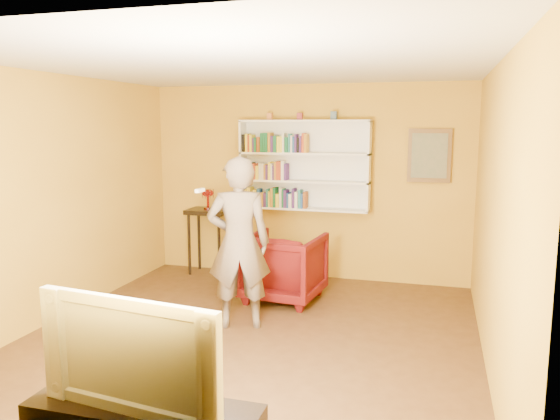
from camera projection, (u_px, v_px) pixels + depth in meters
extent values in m
cube|color=#462C16|center=(248.00, 346.00, 5.49)|extent=(5.30, 5.80, 0.12)
cube|color=#BC8D23|center=(307.00, 182.00, 7.67)|extent=(5.30, 0.04, 2.70)
cube|color=#BC8D23|center=(86.00, 277.00, 2.88)|extent=(5.30, 0.04, 2.70)
cube|color=#BC8D23|center=(49.00, 199.00, 5.90)|extent=(0.04, 5.80, 2.70)
cube|color=#BC8D23|center=(497.00, 219.00, 4.65)|extent=(0.04, 5.80, 2.70)
cube|color=silver|center=(245.00, 61.00, 5.06)|extent=(5.30, 5.80, 0.06)
cube|color=white|center=(306.00, 165.00, 7.59)|extent=(1.80, 0.03, 1.20)
cube|color=white|center=(243.00, 164.00, 7.71)|extent=(0.03, 0.28, 1.20)
cube|color=white|center=(369.00, 167.00, 7.22)|extent=(0.03, 0.28, 1.20)
cube|color=white|center=(304.00, 208.00, 7.56)|extent=(1.80, 0.28, 0.03)
cube|color=white|center=(304.00, 181.00, 7.50)|extent=(1.80, 0.28, 0.03)
cube|color=white|center=(304.00, 153.00, 7.44)|extent=(1.80, 0.28, 0.03)
cube|color=white|center=(304.00, 121.00, 7.37)|extent=(1.80, 0.28, 0.03)
cube|color=silver|center=(245.00, 198.00, 7.73)|extent=(0.02, 0.16, 0.20)
cube|color=yellow|center=(247.00, 197.00, 7.72)|extent=(0.04, 0.16, 0.24)
cube|color=yellow|center=(251.00, 196.00, 7.71)|extent=(0.04, 0.19, 0.26)
cube|color=#AF3C1B|center=(253.00, 199.00, 7.69)|extent=(0.04, 0.15, 0.20)
cube|color=yellow|center=(256.00, 198.00, 7.67)|extent=(0.04, 0.14, 0.24)
cube|color=#204B95|center=(260.00, 197.00, 7.65)|extent=(0.04, 0.14, 0.25)
cube|color=#B78124|center=(263.00, 199.00, 7.66)|extent=(0.04, 0.17, 0.20)
cube|color=#492674|center=(266.00, 199.00, 7.64)|extent=(0.04, 0.15, 0.20)
cube|color=teal|center=(269.00, 198.00, 7.64)|extent=(0.02, 0.19, 0.25)
cube|color=yellow|center=(271.00, 199.00, 7.63)|extent=(0.02, 0.19, 0.22)
cube|color=#B78124|center=(273.00, 197.00, 7.62)|extent=(0.03, 0.18, 0.27)
cube|color=#16643C|center=(276.00, 197.00, 7.61)|extent=(0.03, 0.19, 0.27)
cube|color=yellow|center=(279.00, 200.00, 7.59)|extent=(0.04, 0.15, 0.19)
cube|color=silver|center=(282.00, 197.00, 7.58)|extent=(0.03, 0.17, 0.27)
cube|color=#16643C|center=(284.00, 198.00, 7.56)|extent=(0.02, 0.16, 0.26)
cube|color=#492674|center=(286.00, 198.00, 7.57)|extent=(0.04, 0.18, 0.24)
cube|color=#204B95|center=(289.00, 200.00, 7.54)|extent=(0.03, 0.14, 0.21)
cube|color=silver|center=(291.00, 201.00, 7.54)|extent=(0.04, 0.17, 0.19)
cube|color=#492674|center=(294.00, 198.00, 7.52)|extent=(0.03, 0.16, 0.27)
cube|color=silver|center=(298.00, 200.00, 7.53)|extent=(0.04, 0.19, 0.22)
cube|color=teal|center=(300.00, 199.00, 7.50)|extent=(0.03, 0.16, 0.25)
cube|color=#204B95|center=(303.00, 200.00, 7.51)|extent=(0.03, 0.19, 0.21)
cube|color=brown|center=(305.00, 200.00, 7.47)|extent=(0.04, 0.14, 0.23)
cube|color=black|center=(245.00, 171.00, 7.67)|extent=(0.03, 0.17, 0.21)
cube|color=#204B95|center=(247.00, 170.00, 7.64)|extent=(0.02, 0.14, 0.26)
cube|color=#492674|center=(250.00, 172.00, 7.66)|extent=(0.03, 0.18, 0.20)
cube|color=black|center=(252.00, 171.00, 7.64)|extent=(0.04, 0.17, 0.23)
cube|color=#AF3C1B|center=(255.00, 171.00, 7.62)|extent=(0.04, 0.15, 0.22)
cube|color=yellow|center=(259.00, 172.00, 7.62)|extent=(0.04, 0.18, 0.19)
cube|color=silver|center=(262.00, 171.00, 7.61)|extent=(0.03, 0.19, 0.23)
cube|color=silver|center=(264.00, 171.00, 7.59)|extent=(0.03, 0.16, 0.22)
cube|color=#B78124|center=(266.00, 172.00, 7.57)|extent=(0.02, 0.15, 0.21)
cube|color=#492674|center=(268.00, 172.00, 7.58)|extent=(0.03, 0.18, 0.21)
cube|color=yellow|center=(271.00, 171.00, 7.57)|extent=(0.03, 0.18, 0.24)
cube|color=silver|center=(273.00, 171.00, 7.55)|extent=(0.02, 0.16, 0.23)
cube|color=#492674|center=(275.00, 172.00, 7.55)|extent=(0.02, 0.16, 0.20)
cube|color=#B78124|center=(277.00, 171.00, 7.55)|extent=(0.03, 0.18, 0.25)
cube|color=#AF3C1B|center=(279.00, 171.00, 7.53)|extent=(0.04, 0.16, 0.26)
cube|color=#AF3C1B|center=(281.00, 171.00, 7.52)|extent=(0.02, 0.16, 0.25)
cube|color=silver|center=(284.00, 170.00, 7.50)|extent=(0.04, 0.15, 0.27)
cube|color=#492674|center=(287.00, 172.00, 7.50)|extent=(0.03, 0.17, 0.23)
cube|color=black|center=(245.00, 143.00, 7.61)|extent=(0.04, 0.17, 0.24)
cube|color=yellow|center=(248.00, 143.00, 7.60)|extent=(0.03, 0.18, 0.25)
cube|color=#AF3C1B|center=(250.00, 144.00, 7.58)|extent=(0.02, 0.15, 0.23)
cube|color=yellow|center=(252.00, 143.00, 7.58)|extent=(0.03, 0.17, 0.24)
cube|color=#492674|center=(255.00, 145.00, 7.57)|extent=(0.02, 0.16, 0.19)
cube|color=#16643C|center=(257.00, 145.00, 7.56)|extent=(0.03, 0.17, 0.20)
cube|color=brown|center=(260.00, 145.00, 7.54)|extent=(0.04, 0.15, 0.21)
cube|color=#16643C|center=(263.00, 143.00, 7.53)|extent=(0.03, 0.16, 0.26)
cube|color=#16643C|center=(265.00, 142.00, 7.51)|extent=(0.03, 0.14, 0.26)
cube|color=#16643C|center=(268.00, 143.00, 7.52)|extent=(0.03, 0.19, 0.26)
cube|color=#B78124|center=(271.00, 142.00, 7.51)|extent=(0.03, 0.19, 0.27)
cube|color=#492674|center=(273.00, 144.00, 7.50)|extent=(0.03, 0.17, 0.22)
cube|color=#16643C|center=(276.00, 144.00, 7.49)|extent=(0.04, 0.17, 0.22)
cube|color=yellow|center=(280.00, 144.00, 7.47)|extent=(0.04, 0.17, 0.22)
cube|color=yellow|center=(282.00, 144.00, 7.47)|extent=(0.03, 0.18, 0.22)
cube|color=silver|center=(285.00, 143.00, 7.45)|extent=(0.03, 0.16, 0.26)
cube|color=#16643C|center=(288.00, 145.00, 7.45)|extent=(0.04, 0.18, 0.20)
cube|color=teal|center=(290.00, 143.00, 7.42)|extent=(0.03, 0.15, 0.26)
cube|color=silver|center=(293.00, 144.00, 7.42)|extent=(0.02, 0.16, 0.23)
cube|color=#204B95|center=(295.00, 145.00, 7.41)|extent=(0.03, 0.15, 0.22)
cube|color=#492674|center=(297.00, 143.00, 7.39)|extent=(0.03, 0.14, 0.25)
cube|color=black|center=(299.00, 145.00, 7.39)|extent=(0.03, 0.16, 0.20)
cube|color=#492674|center=(302.00, 144.00, 7.39)|extent=(0.03, 0.18, 0.23)
cube|color=#AF3C1B|center=(304.00, 143.00, 7.38)|extent=(0.03, 0.18, 0.26)
cube|color=#B78124|center=(306.00, 143.00, 7.36)|extent=(0.04, 0.15, 0.25)
cube|color=#BF6E36|center=(270.00, 116.00, 7.50)|extent=(0.07, 0.07, 0.09)
cube|color=maroon|center=(300.00, 116.00, 7.38)|extent=(0.07, 0.07, 0.09)
cube|color=#41596D|center=(334.00, 116.00, 7.25)|extent=(0.08, 0.08, 0.11)
cube|color=brown|center=(429.00, 156.00, 7.10)|extent=(0.55, 0.04, 0.70)
cube|color=gray|center=(429.00, 156.00, 7.07)|extent=(0.45, 0.02, 0.58)
cylinder|color=black|center=(189.00, 245.00, 7.84)|extent=(0.04, 0.04, 0.88)
cylinder|color=black|center=(219.00, 247.00, 7.71)|extent=(0.04, 0.04, 0.88)
cylinder|color=black|center=(199.00, 240.00, 8.16)|extent=(0.04, 0.04, 0.88)
cylinder|color=black|center=(228.00, 242.00, 8.03)|extent=(0.04, 0.04, 0.88)
cube|color=black|center=(208.00, 211.00, 7.86)|extent=(0.58, 0.44, 0.06)
cylinder|color=maroon|center=(208.00, 208.00, 7.86)|extent=(0.12, 0.12, 0.02)
cylinder|color=maroon|center=(208.00, 202.00, 7.84)|extent=(0.03, 0.03, 0.16)
ellipsoid|color=maroon|center=(208.00, 193.00, 7.82)|extent=(0.17, 0.17, 0.11)
cylinder|color=#FDE1AD|center=(213.00, 194.00, 7.80)|extent=(0.01, 0.01, 0.12)
cylinder|color=#FDE1AD|center=(213.00, 193.00, 7.86)|extent=(0.01, 0.01, 0.12)
cylinder|color=#FDE1AD|center=(210.00, 193.00, 7.90)|extent=(0.01, 0.01, 0.12)
cylinder|color=#FDE1AD|center=(206.00, 193.00, 7.89)|extent=(0.01, 0.01, 0.12)
cylinder|color=#FDE1AD|center=(202.00, 193.00, 7.84)|extent=(0.01, 0.01, 0.12)
cylinder|color=#FDE1AD|center=(202.00, 194.00, 7.78)|extent=(0.01, 0.01, 0.12)
cylinder|color=#FDE1AD|center=(205.00, 194.00, 7.74)|extent=(0.01, 0.01, 0.12)
cylinder|color=#FDE1AD|center=(210.00, 194.00, 7.75)|extent=(0.01, 0.01, 0.12)
imported|color=#420408|center=(284.00, 267.00, 6.72)|extent=(0.98, 1.00, 0.83)
imported|color=#695A4D|center=(239.00, 243.00, 5.75)|extent=(0.77, 0.63, 1.83)
cube|color=white|center=(200.00, 190.00, 5.35)|extent=(0.04, 0.15, 0.04)
imported|color=black|center=(141.00, 349.00, 3.18)|extent=(1.21, 0.31, 0.69)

